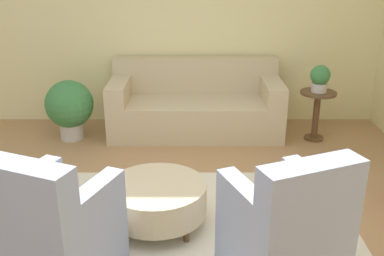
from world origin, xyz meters
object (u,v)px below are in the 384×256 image
(armchair_right, at_px, (286,235))
(potted_plant_floor, at_px, (70,106))
(ottoman_table, at_px, (157,198))
(side_table, at_px, (317,108))
(couch, at_px, (196,107))
(potted_plant_on_side_table, at_px, (320,78))
(armchair_left, at_px, (54,235))

(armchair_right, distance_m, potted_plant_floor, 3.51)
(ottoman_table, bearing_deg, armchair_right, -38.50)
(ottoman_table, distance_m, side_table, 2.71)
(couch, relative_size, armchair_right, 2.12)
(armchair_right, distance_m, ottoman_table, 1.22)
(couch, bearing_deg, ottoman_table, -98.84)
(side_table, bearing_deg, armchair_right, -108.68)
(armchair_right, xyz_separation_m, ottoman_table, (-0.95, 0.76, -0.15))
(armchair_right, bearing_deg, potted_plant_on_side_table, 71.32)
(armchair_right, height_order, ottoman_table, armchair_right)
(armchair_right, height_order, side_table, armchair_right)
(couch, height_order, potted_plant_on_side_table, potted_plant_on_side_table)
(couch, relative_size, potted_plant_floor, 2.89)
(side_table, xyz_separation_m, potted_plant_floor, (-3.11, 0.03, 0.02))
(couch, bearing_deg, armchair_right, -78.62)
(ottoman_table, bearing_deg, couch, 81.16)
(armchair_left, distance_m, potted_plant_on_side_table, 3.73)
(armchair_right, relative_size, side_table, 1.65)
(armchair_right, relative_size, potted_plant_on_side_table, 3.14)
(side_table, distance_m, potted_plant_floor, 3.11)
(couch, xyz_separation_m, armchair_left, (-1.00, -2.99, 0.08))
(armchair_right, bearing_deg, ottoman_table, 141.50)
(armchair_left, relative_size, armchair_right, 1.00)
(couch, bearing_deg, side_table, -10.29)
(side_table, distance_m, potted_plant_on_side_table, 0.39)
(couch, height_order, armchair_left, armchair_left)
(potted_plant_floor, bearing_deg, couch, 8.89)
(armchair_left, relative_size, ottoman_table, 1.22)
(side_table, relative_size, potted_plant_on_side_table, 1.90)
(side_table, bearing_deg, armchair_left, -132.88)
(potted_plant_floor, bearing_deg, ottoman_table, -58.02)
(armchair_right, relative_size, ottoman_table, 1.22)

